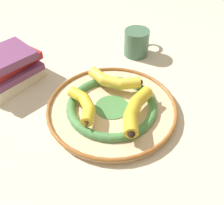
# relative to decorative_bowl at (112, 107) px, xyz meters

# --- Properties ---
(ground_plane) EXTENTS (2.80, 2.80, 0.00)m
(ground_plane) POSITION_rel_decorative_bowl_xyz_m (-0.04, 0.03, -0.02)
(ground_plane) COLOR beige
(decorative_bowl) EXTENTS (0.40, 0.40, 0.04)m
(decorative_bowl) POSITION_rel_decorative_bowl_xyz_m (0.00, 0.00, 0.00)
(decorative_bowl) COLOR beige
(decorative_bowl) RESTS_ON ground_plane
(banana_a) EXTENTS (0.11, 0.14, 0.03)m
(banana_a) POSITION_rel_decorative_bowl_xyz_m (-0.07, 0.05, 0.04)
(banana_a) COLOR yellow
(banana_a) RESTS_ON decorative_bowl
(banana_b) EXTENTS (0.09, 0.19, 0.04)m
(banana_b) POSITION_rel_decorative_bowl_xyz_m (0.07, 0.05, 0.04)
(banana_b) COLOR yellow
(banana_b) RESTS_ON decorative_bowl
(banana_c) EXTENTS (0.20, 0.09, 0.04)m
(banana_c) POSITION_rel_decorative_bowl_xyz_m (0.00, -0.08, 0.04)
(banana_c) COLOR gold
(banana_c) RESTS_ON decorative_bowl
(book_stack) EXTENTS (0.23, 0.17, 0.11)m
(book_stack) POSITION_rel_decorative_bowl_xyz_m (-0.09, 0.37, 0.04)
(book_stack) COLOR silver
(book_stack) RESTS_ON ground_plane
(coffee_mug) EXTENTS (0.15, 0.09, 0.10)m
(coffee_mug) POSITION_rel_decorative_bowl_xyz_m (0.32, 0.11, 0.04)
(coffee_mug) COLOR #477056
(coffee_mug) RESTS_ON ground_plane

